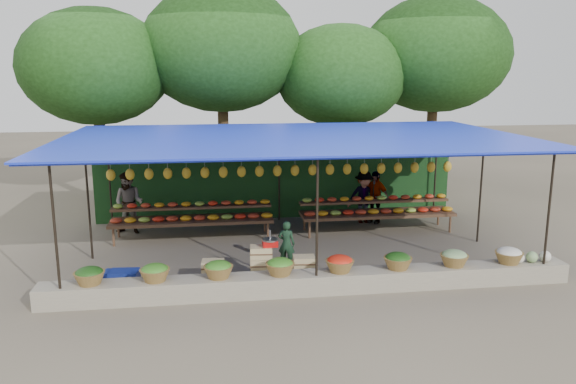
{
  "coord_description": "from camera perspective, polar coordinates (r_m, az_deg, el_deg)",
  "views": [
    {
      "loc": [
        -2.02,
        -13.1,
        4.3
      ],
      "look_at": [
        -0.12,
        0.2,
        1.42
      ],
      "focal_mm": 35.0,
      "sensor_mm": 36.0,
      "label": 1
    }
  ],
  "objects": [
    {
      "name": "blue_crate_back",
      "position": [
        12.3,
        -17.21,
        -8.27
      ],
      "size": [
        0.5,
        0.41,
        0.27
      ],
      "primitive_type": "cube",
      "rotation": [
        0.0,
        0.0,
        -0.23
      ],
      "color": "navy",
      "rests_on": "ground"
    },
    {
      "name": "weighing_scale",
      "position": [
        11.65,
        -1.83,
        -5.12
      ],
      "size": [
        0.33,
        0.33,
        0.35
      ],
      "color": "red",
      "rests_on": "crate_counter"
    },
    {
      "name": "crate_counter",
      "position": [
        11.8,
        -2.86,
        -7.67
      ],
      "size": [
        2.38,
        0.38,
        0.77
      ],
      "color": "tan",
      "rests_on": "ground"
    },
    {
      "name": "netting_backdrop",
      "position": [
        16.66,
        -1.02,
        1.56
      ],
      "size": [
        10.6,
        0.06,
        2.5
      ],
      "primitive_type": "cube",
      "color": "#1F4A1A",
      "rests_on": "ground"
    },
    {
      "name": "tree_row",
      "position": [
        19.36,
        -0.64,
        13.31
      ],
      "size": [
        16.51,
        5.5,
        7.12
      ],
      "color": "#342413",
      "rests_on": "ground"
    },
    {
      "name": "blue_crate_front",
      "position": [
        12.03,
        -16.28,
        -8.46
      ],
      "size": [
        0.61,
        0.46,
        0.34
      ],
      "primitive_type": "cube",
      "rotation": [
        0.0,
        0.0,
        -0.09
      ],
      "color": "navy",
      "rests_on": "ground"
    },
    {
      "name": "vendor_seated",
      "position": [
        12.64,
        -0.15,
        -5.28
      ],
      "size": [
        0.45,
        0.37,
        1.05
      ],
      "primitive_type": "imported",
      "rotation": [
        0.0,
        0.0,
        2.78
      ],
      "color": "#193922",
      "rests_on": "ground"
    },
    {
      "name": "stone_curb",
      "position": [
        11.32,
        2.75,
        -9.15
      ],
      "size": [
        10.6,
        0.55,
        0.4
      ],
      "primitive_type": "cube",
      "color": "gray",
      "rests_on": "ground"
    },
    {
      "name": "produce_baskets",
      "position": [
        11.17,
        2.26,
        -7.44
      ],
      "size": [
        8.98,
        0.58,
        0.34
      ],
      "color": "brown",
      "rests_on": "stone_curb"
    },
    {
      "name": "customer_left",
      "position": [
        15.71,
        -15.85,
        -1.1
      ],
      "size": [
        0.97,
        0.85,
        1.67
      ],
      "primitive_type": "imported",
      "rotation": [
        0.0,
        0.0,
        -0.31
      ],
      "color": "slate",
      "rests_on": "ground"
    },
    {
      "name": "stall_canopy",
      "position": [
        13.43,
        0.59,
        5.14
      ],
      "size": [
        10.8,
        6.6,
        2.82
      ],
      "color": "black",
      "rests_on": "ground"
    },
    {
      "name": "customer_mid",
      "position": [
        16.35,
        7.72,
        -0.5
      ],
      "size": [
        0.99,
        0.58,
        1.52
      ],
      "primitive_type": "imported",
      "rotation": [
        0.0,
        0.0,
        0.02
      ],
      "color": "slate",
      "rests_on": "ground"
    },
    {
      "name": "fruit_table_right",
      "position": [
        15.59,
        9.01,
        -1.75
      ],
      "size": [
        4.21,
        0.95,
        0.93
      ],
      "color": "#43301B",
      "rests_on": "ground"
    },
    {
      "name": "customer_right",
      "position": [
        16.39,
        8.8,
        -0.5
      ],
      "size": [
        0.9,
        0.88,
        1.52
      ],
      "primitive_type": "imported",
      "rotation": [
        0.0,
        0.0,
        -0.76
      ],
      "color": "slate",
      "rests_on": "ground"
    },
    {
      "name": "ground",
      "position": [
        13.94,
        0.61,
        -5.86
      ],
      "size": [
        60.0,
        60.0,
        0.0
      ],
      "primitive_type": "plane",
      "color": "brown",
      "rests_on": "ground"
    },
    {
      "name": "fruit_table_left",
      "position": [
        14.93,
        -9.69,
        -2.39
      ],
      "size": [
        4.21,
        0.95,
        0.93
      ],
      "color": "#43301B",
      "rests_on": "ground"
    }
  ]
}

